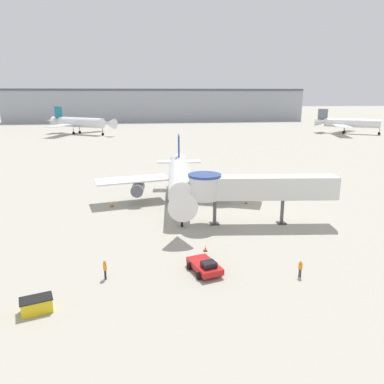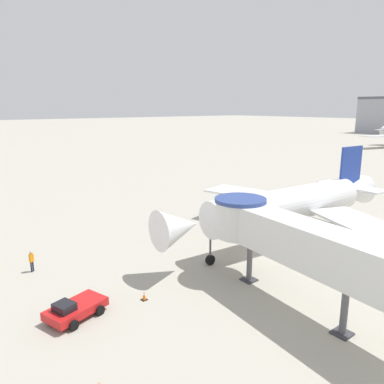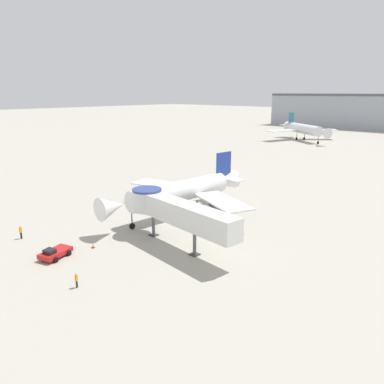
{
  "view_description": "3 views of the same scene",
  "coord_description": "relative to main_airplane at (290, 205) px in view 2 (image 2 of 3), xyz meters",
  "views": [
    {
      "loc": [
        -5.45,
        -49.0,
        16.17
      ],
      "look_at": [
        1.05,
        -0.57,
        3.17
      ],
      "focal_mm": 35.0,
      "sensor_mm": 36.0,
      "label": 1
    },
    {
      "loc": [
        22.01,
        -25.55,
        13.54
      ],
      "look_at": [
        -6.06,
        -3.11,
        5.3
      ],
      "focal_mm": 35.0,
      "sensor_mm": 36.0,
      "label": 2
    },
    {
      "loc": [
        40.3,
        -37.33,
        19.46
      ],
      "look_at": [
        4.87,
        1.47,
        5.31
      ],
      "focal_mm": 35.0,
      "sensor_mm": 36.0,
      "label": 3
    }
  ],
  "objects": [
    {
      "name": "ground_plane",
      "position": [
        0.03,
        -4.63,
        -3.92
      ],
      "size": [
        800.0,
        800.0,
        0.0
      ],
      "primitive_type": "plane",
      "color": "#A8A393"
    },
    {
      "name": "main_airplane",
      "position": [
        0.0,
        0.0,
        0.0
      ],
      "size": [
        26.21,
        27.58,
        9.22
      ],
      "rotation": [
        0.0,
        0.0,
        -0.08
      ],
      "color": "white",
      "rests_on": "ground_plane"
    },
    {
      "name": "jet_bridge",
      "position": [
        7.95,
        -9.96,
        0.89
      ],
      "size": [
        18.58,
        5.1,
        6.49
      ],
      "rotation": [
        0.0,
        0.0,
        -0.11
      ],
      "color": "silver",
      "rests_on": "ground_plane"
    },
    {
      "name": "pushback_tug_red",
      "position": [
        -0.01,
        -22.38,
        -3.27
      ],
      "size": [
        3.12,
        4.29,
        1.39
      ],
      "rotation": [
        0.0,
        0.0,
        0.29
      ],
      "color": "red",
      "rests_on": "ground_plane"
    },
    {
      "name": "traffic_cone_port_wing",
      "position": [
        -10.07,
        -0.08,
        -3.54
      ],
      "size": [
        0.48,
        0.48,
        0.79
      ],
      "color": "black",
      "rests_on": "ground_plane"
    },
    {
      "name": "traffic_cone_near_nose",
      "position": [
        0.84,
        -17.62,
        -3.6
      ],
      "size": [
        0.4,
        0.4,
        0.67
      ],
      "color": "black",
      "rests_on": "ground_plane"
    },
    {
      "name": "traffic_cone_starboard_wing",
      "position": [
        9.86,
        -1.14,
        -3.62
      ],
      "size": [
        0.37,
        0.37,
        0.62
      ],
      "color": "black",
      "rests_on": "ground_plane"
    },
    {
      "name": "ground_crew_marshaller",
      "position": [
        -9.06,
        -22.47,
        -2.86
      ],
      "size": [
        0.34,
        0.4,
        1.82
      ],
      "rotation": [
        0.0,
        0.0,
        2.03
      ],
      "color": "#1E2338",
      "rests_on": "ground_plane"
    }
  ]
}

